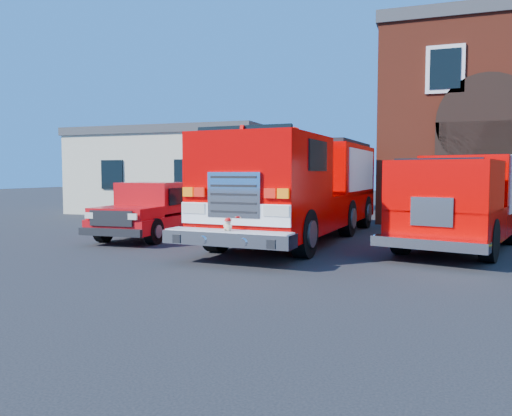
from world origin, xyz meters
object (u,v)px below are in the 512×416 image
(side_building, at_px, (188,171))
(fire_engine, at_px, (302,186))
(pickup_truck, at_px, (157,211))
(secondary_truck, at_px, (467,197))

(side_building, xyz_separation_m, fire_engine, (8.78, -9.21, -0.54))
(pickup_truck, bearing_deg, side_building, 112.04)
(fire_engine, height_order, pickup_truck, fire_engine)
(fire_engine, distance_m, secondary_truck, 4.83)
(side_building, xyz_separation_m, secondary_truck, (13.60, -9.07, -0.81))
(side_building, bearing_deg, pickup_truck, -67.96)
(pickup_truck, xyz_separation_m, secondary_truck, (9.45, 1.19, 0.55))
(pickup_truck, bearing_deg, secondary_truck, 7.17)
(side_building, xyz_separation_m, pickup_truck, (4.15, -10.26, -1.37))
(fire_engine, bearing_deg, secondary_truck, 1.57)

